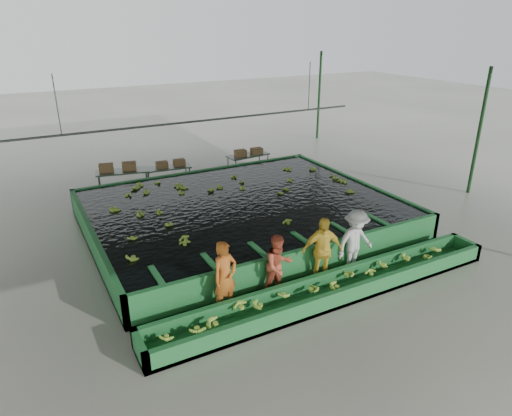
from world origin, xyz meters
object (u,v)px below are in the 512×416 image
flotation_tank (242,213)px  box_stack_mid (171,167)px  packing_table_mid (168,177)px  packing_table_left (124,182)px  worker_b (278,266)px  box_stack_right (249,155)px  box_stack_left (118,171)px  packing_table_right (248,164)px  worker_d (355,242)px  sorting_trough (333,289)px  worker_c (322,250)px  worker_a (225,277)px

flotation_tank → box_stack_mid: size_ratio=8.20×
packing_table_mid → box_stack_mid: bearing=-7.2°
packing_table_left → packing_table_mid: packing_table_left is taller
worker_b → flotation_tank: bearing=71.7°
box_stack_right → packing_table_mid: bearing=179.2°
packing_table_left → box_stack_left: (-0.15, 0.08, 0.47)m
worker_b → box_stack_left: size_ratio=1.16×
box_stack_mid → box_stack_right: bearing=-0.5°
flotation_tank → packing_table_right: flotation_tank is taller
worker_b → worker_d: size_ratio=0.90×
packing_table_mid → sorting_trough: bearing=-84.5°
worker_c → box_stack_right: size_ratio=1.42×
worker_d → packing_table_left: 10.38m
packing_table_mid → box_stack_left: (-1.98, 0.23, 0.51)m
packing_table_right → sorting_trough: bearing=-105.7°
box_stack_left → packing_table_right: bearing=-1.8°
packing_table_right → box_stack_left: size_ratio=1.35×
flotation_tank → worker_d: (1.33, -4.30, 0.48)m
worker_b → box_stack_mid: (0.31, 9.34, 0.04)m
box_stack_left → box_stack_mid: (2.13, -0.25, -0.07)m
worker_a → sorting_trough: bearing=-31.5°
worker_d → box_stack_left: size_ratio=1.29×
packing_table_mid → box_stack_right: bearing=-0.8°
worker_d → box_stack_right: worker_d is taller
packing_table_left → box_stack_mid: 2.03m
worker_b → packing_table_left: bearing=96.5°
worker_a → box_stack_mid: size_ratio=1.51×
sorting_trough → worker_a: bearing=163.0°
flotation_tank → worker_c: 4.33m
worker_a → worker_b: 1.48m
sorting_trough → worker_c: size_ratio=5.33×
sorting_trough → worker_d: (1.33, 0.80, 0.68)m
packing_table_left → box_stack_right: bearing=-2.0°
sorting_trough → worker_d: worker_d is taller
worker_b → box_stack_left: 9.76m
worker_a → packing_table_right: size_ratio=0.94×
worker_c → box_stack_left: 10.09m
worker_a → box_stack_left: (-0.34, 9.59, 0.03)m
worker_d → box_stack_right: size_ratio=1.41×
packing_table_left → box_stack_right: (5.67, -0.20, 0.41)m
sorting_trough → box_stack_right: bearing=74.2°
worker_c → box_stack_left: (-3.16, 9.59, 0.01)m
worker_b → box_stack_left: bearing=97.3°
worker_b → worker_c: (1.34, 0.00, 0.10)m
packing_table_left → packing_table_mid: (1.83, -0.15, -0.04)m
packing_table_right → box_stack_left: 5.86m
box_stack_left → box_stack_right: box_stack_left is taller
worker_a → worker_b: worker_a is taller
worker_d → packing_table_right: worker_d is taller
worker_b → box_stack_left: worker_b is taller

